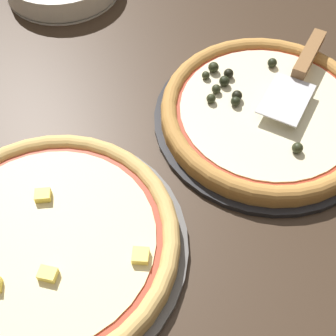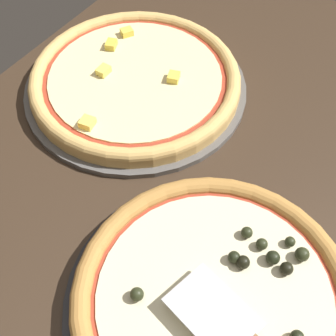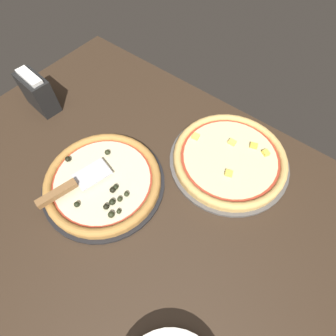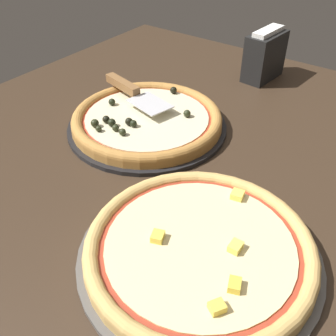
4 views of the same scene
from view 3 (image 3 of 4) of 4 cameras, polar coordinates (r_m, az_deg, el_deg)
name	(u,v)px [view 3 (image 3 of 4)]	position (r cm, az deg, el deg)	size (l,w,h in cm)	color
ground_plane	(123,191)	(82.90, -9.74, -5.04)	(129.39, 101.90, 3.60)	#38281C
pizza_pan_front	(104,184)	(82.71, -13.73, -3.34)	(37.20, 37.20, 1.00)	black
pizza_front	(103,181)	(81.01, -14.01, -2.69)	(34.97, 34.97, 4.00)	#B77F3D
pizza_pan_back	(229,161)	(86.81, 13.05, 1.44)	(38.24, 38.24, 1.00)	#565451
pizza_back	(230,158)	(85.25, 13.30, 2.16)	(35.94, 35.94, 3.32)	#DBAD60
serving_spatula	(66,188)	(79.01, -21.34, -4.18)	(9.42, 22.19, 2.00)	silver
napkin_holder	(38,92)	(106.70, -26.52, 14.54)	(13.71, 7.67, 14.17)	black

